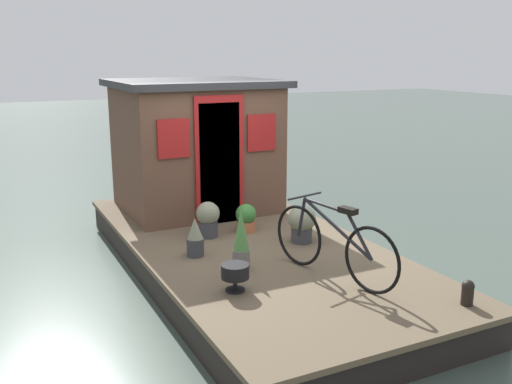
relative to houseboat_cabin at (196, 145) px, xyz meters
name	(u,v)px	position (x,y,z in m)	size (l,w,h in m)	color
ground_plane	(249,272)	(-1.88, 0.00, -1.40)	(60.00, 60.00, 0.00)	#47564C
houseboat_deck	(249,257)	(-1.88, 0.00, -1.20)	(5.99, 2.81, 0.41)	brown
houseboat_cabin	(196,145)	(0.00, 0.00, 0.00)	(2.06, 2.38, 1.97)	brown
bicycle	(333,244)	(-3.37, -0.28, -0.61)	(1.69, 0.57, 0.83)	black
potted_plant_fern	(302,223)	(-2.19, -0.60, -0.74)	(0.36, 0.36, 0.47)	#38383D
potted_plant_basil	(195,238)	(-2.07, 0.80, -0.77)	(0.21, 0.21, 0.47)	#38383D
potted_plant_sage	(241,241)	(-2.71, 0.49, -0.66)	(0.20, 0.20, 0.71)	slate
potted_plant_geranium	(246,218)	(-1.46, -0.16, -0.80)	(0.28, 0.28, 0.38)	#B2603D
potted_plant_ivy	(208,218)	(-1.46, 0.39, -0.74)	(0.31, 0.31, 0.47)	#38383D
charcoal_grill	(235,273)	(-3.22, 0.80, -0.80)	(0.29, 0.29, 0.28)	black
mooring_bollard	(468,292)	(-4.51, -1.05, -0.86)	(0.12, 0.12, 0.25)	black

